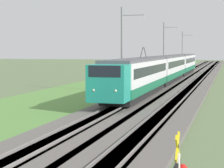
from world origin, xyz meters
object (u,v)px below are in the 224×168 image
Objects in this scene: catenary_mast_mid at (122,49)px; catenary_mast_far at (164,49)px; passenger_train at (167,67)px; catenary_mast_distant at (183,50)px.

catenary_mast_far is (31.15, 0.00, 0.12)m from catenary_mast_mid.
catenary_mast_far is (16.98, 2.99, 2.61)m from passenger_train.
catenary_mast_mid is 31.15m from catenary_mast_far.
catenary_mast_distant is at bearing -0.00° from catenary_mast_mid.
catenary_mast_far is 31.15m from catenary_mast_distant.
catenary_mast_distant reaches higher than passenger_train.
passenger_train is 6.51× the size of catenary_mast_far.
catenary_mast_distant is at bearing -176.45° from passenger_train.
catenary_mast_far reaches higher than catenary_mast_mid.
passenger_train is 6.68× the size of catenary_mast_mid.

